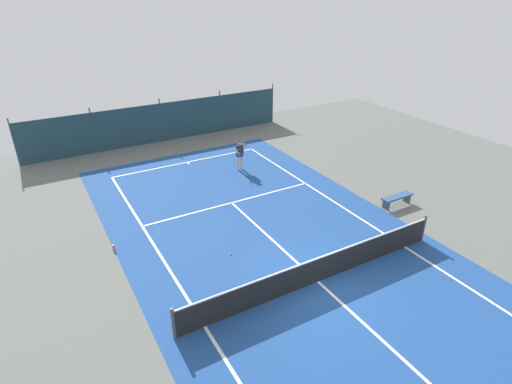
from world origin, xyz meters
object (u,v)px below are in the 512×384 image
(tennis_ball_near_player, at_px, (231,254))
(courtside_bench, at_px, (397,198))
(tennis_player, at_px, (240,153))
(water_bottle, at_px, (114,248))
(tennis_net, at_px, (319,269))

(tennis_ball_near_player, bearing_deg, courtside_bench, -2.28)
(tennis_player, relative_size, courtside_bench, 1.03)
(tennis_player, height_order, water_bottle, tennis_player)
(tennis_ball_near_player, bearing_deg, tennis_player, 59.76)
(tennis_player, bearing_deg, tennis_net, 75.86)
(tennis_net, relative_size, tennis_player, 6.17)
(tennis_player, bearing_deg, courtside_bench, 119.09)
(tennis_ball_near_player, distance_m, courtside_bench, 8.15)
(water_bottle, bearing_deg, tennis_ball_near_player, -33.15)
(tennis_net, xyz_separation_m, courtside_bench, (6.31, 2.51, -0.14))
(tennis_net, height_order, courtside_bench, tennis_net)
(tennis_net, bearing_deg, courtside_bench, 21.72)
(tennis_ball_near_player, distance_m, water_bottle, 4.40)
(tennis_player, xyz_separation_m, water_bottle, (-7.60, -4.32, -0.84))
(water_bottle, bearing_deg, tennis_player, 29.60)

